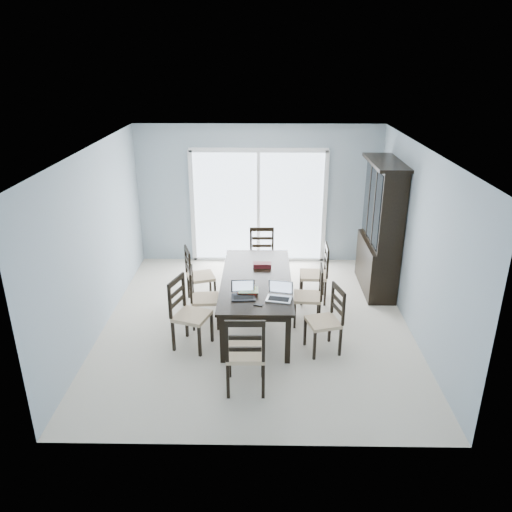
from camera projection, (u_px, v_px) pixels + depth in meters
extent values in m
plane|color=beige|center=(256.00, 323.00, 7.47)|extent=(5.00, 5.00, 0.00)
plane|color=white|center=(256.00, 149.00, 6.48)|extent=(5.00, 5.00, 0.00)
cube|color=#95A7B2|center=(258.00, 195.00, 9.29)|extent=(4.50, 0.02, 2.60)
cube|color=#95A7B2|center=(97.00, 241.00, 7.01)|extent=(0.02, 5.00, 2.60)
cube|color=#95A7B2|center=(418.00, 243.00, 6.94)|extent=(0.02, 5.00, 2.60)
cube|color=gray|center=(259.00, 244.00, 10.73)|extent=(4.50, 2.00, 0.10)
cube|color=#99999E|center=(259.00, 204.00, 11.42)|extent=(4.50, 0.06, 1.10)
cube|color=black|center=(256.00, 279.00, 7.19)|extent=(1.00, 2.20, 0.04)
cube|color=black|center=(256.00, 283.00, 7.21)|extent=(0.88, 2.08, 0.10)
cube|color=black|center=(223.00, 339.00, 6.42)|extent=(0.07, 0.07, 0.69)
cube|color=black|center=(288.00, 339.00, 6.40)|extent=(0.07, 0.07, 0.69)
cube|color=black|center=(232.00, 275.00, 8.27)|extent=(0.07, 0.07, 0.69)
cube|color=black|center=(283.00, 275.00, 8.26)|extent=(0.07, 0.07, 0.69)
cube|color=black|center=(376.00, 265.00, 8.43)|extent=(0.45, 1.30, 0.85)
cube|color=black|center=(384.00, 204.00, 8.03)|extent=(0.38, 1.30, 1.30)
cube|color=black|center=(386.00, 162.00, 7.77)|extent=(0.50, 1.38, 0.05)
cube|color=black|center=(377.00, 212.00, 7.64)|extent=(0.02, 0.36, 1.18)
cube|color=black|center=(372.00, 204.00, 8.03)|extent=(0.02, 0.36, 1.18)
cube|color=black|center=(367.00, 197.00, 8.42)|extent=(0.02, 0.36, 1.18)
cube|color=silver|center=(258.00, 208.00, 9.37)|extent=(2.40, 0.02, 2.10)
cube|color=white|center=(258.00, 150.00, 8.94)|extent=(2.52, 0.05, 0.08)
cube|color=white|center=(258.00, 208.00, 9.35)|extent=(0.06, 0.05, 2.10)
cube|color=white|center=(258.00, 259.00, 9.74)|extent=(2.52, 0.05, 0.05)
cube|color=black|center=(187.00, 323.00, 7.05)|extent=(0.05, 0.05, 0.44)
cube|color=black|center=(173.00, 336.00, 6.71)|extent=(0.05, 0.05, 0.44)
cube|color=black|center=(212.00, 327.00, 6.92)|extent=(0.05, 0.05, 0.44)
cube|color=black|center=(200.00, 342.00, 6.58)|extent=(0.05, 0.05, 0.44)
cube|color=beige|center=(192.00, 316.00, 6.72)|extent=(0.55, 0.55, 0.05)
cube|color=black|center=(195.00, 307.00, 7.53)|extent=(0.03, 0.03, 0.40)
cube|color=black|center=(194.00, 318.00, 7.21)|extent=(0.03, 0.03, 0.40)
cube|color=black|center=(218.00, 306.00, 7.55)|extent=(0.03, 0.03, 0.40)
cube|color=black|center=(218.00, 318.00, 7.23)|extent=(0.03, 0.03, 0.40)
cube|color=beige|center=(205.00, 299.00, 7.30)|extent=(0.42, 0.42, 0.05)
cube|color=black|center=(188.00, 286.00, 8.17)|extent=(0.04, 0.04, 0.41)
cube|color=black|center=(192.00, 296.00, 7.85)|extent=(0.04, 0.04, 0.41)
cube|color=black|center=(210.00, 284.00, 8.27)|extent=(0.04, 0.04, 0.41)
cube|color=black|center=(215.00, 293.00, 7.95)|extent=(0.04, 0.04, 0.41)
cube|color=beige|center=(201.00, 277.00, 7.97)|extent=(0.51, 0.51, 0.05)
cube|color=black|center=(340.00, 342.00, 6.60)|extent=(0.04, 0.04, 0.41)
cube|color=black|center=(330.00, 329.00, 6.93)|extent=(0.04, 0.04, 0.41)
cube|color=black|center=(314.00, 346.00, 6.52)|extent=(0.04, 0.04, 0.41)
cube|color=black|center=(305.00, 332.00, 6.84)|extent=(0.04, 0.04, 0.41)
cube|color=beige|center=(323.00, 322.00, 6.64)|extent=(0.49, 0.49, 0.05)
cube|color=black|center=(319.00, 317.00, 7.25)|extent=(0.03, 0.03, 0.40)
cube|color=black|center=(318.00, 305.00, 7.58)|extent=(0.03, 0.03, 0.40)
cube|color=black|center=(295.00, 316.00, 7.28)|extent=(0.03, 0.03, 0.40)
cube|color=black|center=(295.00, 304.00, 7.60)|extent=(0.03, 0.03, 0.40)
cube|color=beige|center=(307.00, 297.00, 7.34)|extent=(0.41, 0.41, 0.05)
cube|color=black|center=(325.00, 294.00, 7.92)|extent=(0.04, 0.04, 0.42)
cube|color=black|center=(323.00, 283.00, 8.27)|extent=(0.04, 0.04, 0.42)
cube|color=black|center=(301.00, 293.00, 7.94)|extent=(0.04, 0.04, 0.42)
cube|color=black|center=(301.00, 283.00, 8.28)|extent=(0.04, 0.04, 0.42)
cube|color=beige|center=(313.00, 275.00, 8.01)|extent=(0.42, 0.42, 0.05)
cube|color=black|center=(228.00, 381.00, 5.78)|extent=(0.04, 0.04, 0.46)
cube|color=black|center=(263.00, 381.00, 5.78)|extent=(0.04, 0.04, 0.46)
cube|color=black|center=(230.00, 361.00, 6.15)|extent=(0.04, 0.04, 0.46)
cube|color=black|center=(263.00, 361.00, 6.15)|extent=(0.04, 0.04, 0.46)
cube|color=beige|center=(246.00, 352.00, 5.87)|extent=(0.46, 0.46, 0.05)
cube|color=black|center=(272.00, 268.00, 8.86)|extent=(0.04, 0.04, 0.43)
cube|color=black|center=(251.00, 268.00, 8.86)|extent=(0.04, 0.04, 0.43)
cube|color=black|center=(273.00, 277.00, 8.50)|extent=(0.04, 0.04, 0.43)
cube|color=black|center=(251.00, 277.00, 8.50)|extent=(0.04, 0.04, 0.43)
cube|color=beige|center=(262.00, 259.00, 8.59)|extent=(0.43, 0.43, 0.05)
cube|color=black|center=(243.00, 297.00, 6.59)|extent=(0.33, 0.24, 0.02)
cube|color=silver|center=(243.00, 290.00, 6.55)|extent=(0.28, 0.06, 0.17)
cube|color=silver|center=(279.00, 299.00, 6.55)|extent=(0.37, 0.29, 0.02)
cube|color=silver|center=(279.00, 291.00, 6.51)|extent=(0.29, 0.10, 0.17)
cube|color=maroon|center=(248.00, 292.00, 6.74)|extent=(0.27, 0.21, 0.03)
cube|color=gold|center=(248.00, 290.00, 6.73)|extent=(0.28, 0.22, 0.01)
cube|color=black|center=(258.00, 305.00, 6.40)|extent=(0.13, 0.08, 0.01)
cube|color=#490E1D|center=(262.00, 265.00, 7.53)|extent=(0.27, 0.14, 0.07)
cube|color=maroon|center=(214.00, 223.00, 10.48)|extent=(1.89, 1.73, 0.86)
cube|color=gray|center=(213.00, 202.00, 10.30)|extent=(1.95, 1.78, 0.06)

